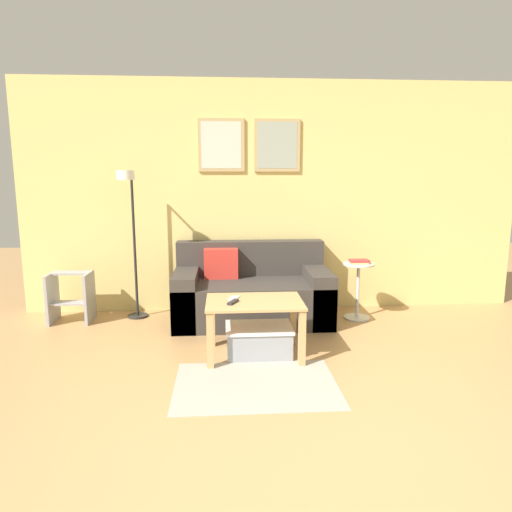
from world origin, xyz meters
TOP-DOWN VIEW (x-y plane):
  - ground_plane at (0.00, 0.00)m, footprint 16.00×16.00m
  - wall_back at (-0.01, 3.19)m, footprint 5.60×0.09m
  - area_rug at (-0.35, 1.18)m, footprint 1.20×0.84m
  - couch at (-0.29, 2.74)m, footprint 1.61×0.86m
  - coffee_table at (-0.32, 1.76)m, footprint 0.81×0.56m
  - storage_bin at (-0.28, 1.78)m, footprint 0.57×0.40m
  - floor_lamp at (-1.52, 2.76)m, footprint 0.22×0.47m
  - side_table at (0.85, 2.70)m, footprint 0.33×0.33m
  - book_stack at (0.85, 2.69)m, footprint 0.20×0.15m
  - remote_control at (-0.50, 1.70)m, footprint 0.10×0.15m
  - cell_phone at (-0.49, 1.84)m, footprint 0.11×0.15m
  - step_stool at (-2.18, 2.81)m, footprint 0.41×0.35m

SIDE VIEW (x-z plane):
  - ground_plane at x=0.00m, z-range 0.00..0.00m
  - area_rug at x=-0.35m, z-range 0.00..0.01m
  - storage_bin at x=-0.28m, z-range 0.00..0.25m
  - step_stool at x=-2.18m, z-range 0.02..0.54m
  - couch at x=-0.29m, z-range -0.12..0.69m
  - side_table at x=0.85m, z-range 0.06..0.66m
  - coffee_table at x=-0.32m, z-range 0.14..0.62m
  - cell_phone at x=-0.49m, z-range 0.48..0.49m
  - remote_control at x=-0.50m, z-range 0.48..0.50m
  - book_stack at x=0.85m, z-range 0.60..0.65m
  - floor_lamp at x=-1.52m, z-range 0.28..1.85m
  - wall_back at x=-0.01m, z-range 0.01..2.56m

